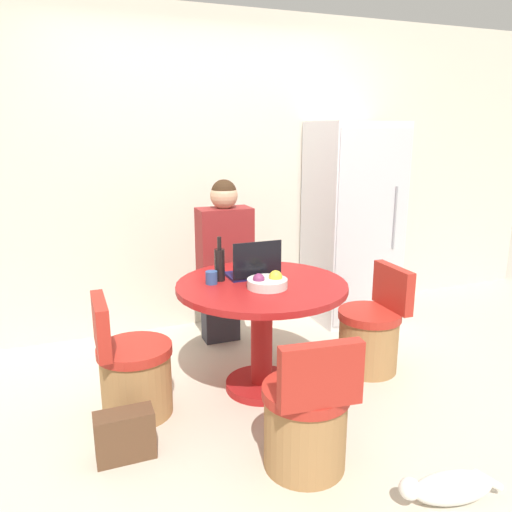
% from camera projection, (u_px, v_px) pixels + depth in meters
% --- Properties ---
extents(ground_plane, '(12.00, 12.00, 0.00)m').
position_uv_depth(ground_plane, '(273.00, 399.00, 3.17)').
color(ground_plane, beige).
extents(wall_back, '(7.00, 0.06, 2.60)m').
position_uv_depth(wall_back, '(206.00, 174.00, 4.16)').
color(wall_back, beige).
rests_on(wall_back, ground_plane).
extents(refrigerator, '(0.70, 0.64, 1.72)m').
position_uv_depth(refrigerator, '(352.00, 223.00, 4.37)').
color(refrigerator, silver).
rests_on(refrigerator, ground_plane).
extents(dining_table, '(1.07, 1.07, 0.73)m').
position_uv_depth(dining_table, '(262.00, 311.00, 3.16)').
color(dining_table, maroon).
rests_on(dining_table, ground_plane).
extents(chair_left_side, '(0.44, 0.44, 0.74)m').
position_uv_depth(chair_left_side, '(133.00, 374.00, 2.94)').
color(chair_left_side, '#9E7042').
rests_on(chair_left_side, ground_plane).
extents(chair_right_side, '(0.44, 0.44, 0.74)m').
position_uv_depth(chair_right_side, '(371.00, 335.00, 3.50)').
color(chair_right_side, '#9E7042').
rests_on(chair_right_side, ground_plane).
extents(chair_near_camera, '(0.44, 0.45, 0.74)m').
position_uv_depth(chair_near_camera, '(306.00, 421.00, 2.47)').
color(chair_near_camera, '#9E7042').
rests_on(chair_near_camera, ground_plane).
extents(person_seated, '(0.40, 0.37, 1.31)m').
position_uv_depth(person_seated, '(223.00, 257.00, 3.80)').
color(person_seated, '#2D2D38').
rests_on(person_seated, ground_plane).
extents(laptop, '(0.32, 0.21, 0.25)m').
position_uv_depth(laptop, '(254.00, 269.00, 3.22)').
color(laptop, '#141947').
rests_on(laptop, dining_table).
extents(fruit_bowl, '(0.25, 0.25, 0.10)m').
position_uv_depth(fruit_bowl, '(268.00, 282.00, 3.01)').
color(fruit_bowl, beige).
rests_on(fruit_bowl, dining_table).
extents(coffee_cup, '(0.07, 0.07, 0.08)m').
position_uv_depth(coffee_cup, '(211.00, 278.00, 3.09)').
color(coffee_cup, '#2D4C84').
rests_on(coffee_cup, dining_table).
extents(bottle, '(0.07, 0.07, 0.28)m').
position_uv_depth(bottle, '(220.00, 264.00, 3.14)').
color(bottle, black).
rests_on(bottle, dining_table).
extents(cat, '(0.51, 0.22, 0.16)m').
position_uv_depth(cat, '(450.00, 488.00, 2.27)').
color(cat, white).
rests_on(cat, ground_plane).
extents(handbag, '(0.30, 0.14, 0.26)m').
position_uv_depth(handbag, '(125.00, 435.00, 2.57)').
color(handbag, brown).
rests_on(handbag, ground_plane).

